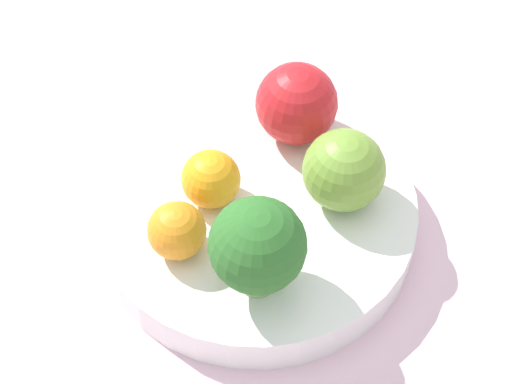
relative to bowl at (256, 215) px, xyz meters
name	(u,v)px	position (x,y,z in m)	size (l,w,h in m)	color
ground_plane	(256,245)	(0.00, 0.00, -0.03)	(6.00, 6.00, 0.00)	gray
table_surface	(256,237)	(0.00, 0.00, -0.02)	(1.20, 1.20, 0.02)	silver
bowl	(256,215)	(0.00, 0.00, 0.00)	(0.20, 0.20, 0.03)	white
broccoli	(258,247)	(-0.04, -0.05, 0.05)	(0.06, 0.06, 0.07)	#8CB76B
apple_red	(297,104)	(0.06, 0.03, 0.04)	(0.05, 0.05, 0.05)	red
apple_green	(344,170)	(0.05, -0.03, 0.04)	(0.05, 0.05, 0.05)	olive
orange_front	(176,229)	(-0.06, 0.00, 0.03)	(0.04, 0.04, 0.04)	orange
orange_back	(211,179)	(-0.02, 0.02, 0.03)	(0.04, 0.04, 0.04)	orange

